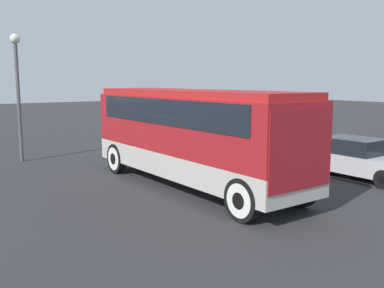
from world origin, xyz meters
TOP-DOWN VIEW (x-y plane):
  - ground_plane at (0.00, 0.00)m, footprint 120.00×120.00m
  - tour_bus at (0.10, 0.00)m, footprint 9.34×2.51m
  - parked_car_near at (2.35, 5.85)m, footprint 4.06×1.79m
  - parked_car_mid at (-3.58, 6.68)m, footprint 4.29×1.83m
  - lamp_post at (-8.29, -3.48)m, footprint 0.44×0.44m

SIDE VIEW (x-z plane):
  - ground_plane at x=0.00m, z-range 0.00..0.00m
  - parked_car_mid at x=-3.58m, z-range -0.01..1.45m
  - parked_car_near at x=2.35m, z-range -0.01..1.46m
  - tour_bus at x=0.10m, z-range 0.34..3.64m
  - lamp_post at x=-8.29m, z-range 0.89..6.51m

